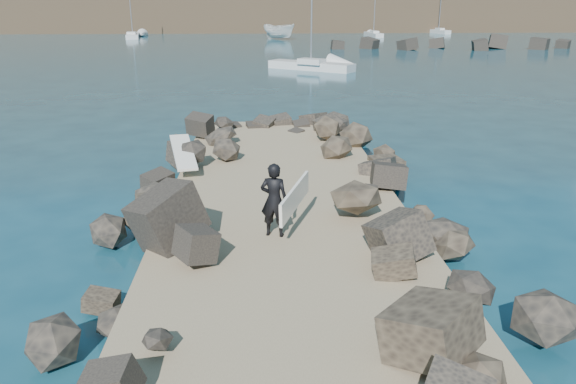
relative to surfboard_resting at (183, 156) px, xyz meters
name	(u,v)px	position (x,y,z in m)	size (l,w,h in m)	color
ground	(286,237)	(2.91, -3.93, -1.04)	(800.00, 800.00, 0.00)	#0F384C
jetty	(291,261)	(2.91, -5.93, -0.74)	(6.00, 26.00, 0.60)	#8C7759
riprap_left	(155,246)	(0.01, -5.43, -0.54)	(2.60, 22.00, 1.00)	black
riprap_right	(420,240)	(5.81, -5.43, -0.54)	(2.60, 22.00, 1.00)	black
breakwater_secondary	(553,44)	(37.91, 51.07, -0.44)	(52.00, 4.00, 1.20)	black
surfboard_resting	(183,156)	(0.00, 0.00, 0.00)	(0.59, 2.36, 0.08)	white
boat_imported	(279,31)	(5.78, 70.39, 0.13)	(2.27, 6.03, 2.33)	white
surfer_with_board	(277,200)	(2.66, -5.22, 0.39)	(1.18, 1.94, 1.65)	black
sailboat_d	(374,35)	(21.15, 75.73, -0.69)	(2.09, 6.25, 7.49)	silver
sailboat_c	(311,66)	(6.82, 30.90, -0.69)	(7.08, 5.77, 9.05)	silver
sailboat_f	(439,31)	(34.50, 84.51, -0.69)	(2.82, 5.98, 7.19)	silver
sailboat_e	(133,36)	(-16.81, 74.64, -0.69)	(3.15, 8.41, 9.80)	silver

